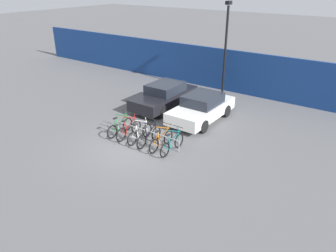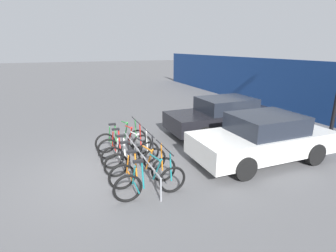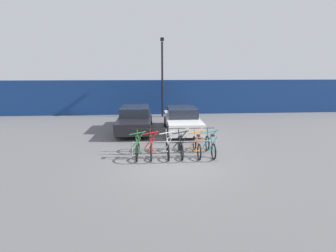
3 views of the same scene
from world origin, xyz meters
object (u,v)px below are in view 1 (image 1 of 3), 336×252
bicycle_orange (161,141)px  car_white (202,108)px  bicycle_black (149,137)px  car_black (165,96)px  bike_rack (147,132)px  bicycle_green (120,127)px  bicycle_red (129,130)px  lamp_post (226,45)px  bicycle_white (140,134)px  bicycle_teal (172,144)px

bicycle_orange → car_white: car_white is taller
bicycle_orange → bicycle_black: bearing=-178.5°
car_black → bike_rack: bearing=-64.5°
bicycle_green → bicycle_red: size_ratio=1.00×
bicycle_green → lamp_post: lamp_post is taller
bike_rack → bicycle_black: bicycle_black is taller
car_white → bike_rack: bearing=-102.3°
bicycle_white → lamp_post: (0.12, 7.97, 2.79)m
bike_rack → bicycle_green: bearing=-174.4°
bicycle_white → bicycle_orange: 1.22m
bicycle_white → bicycle_black: (0.53, 0.00, 0.00)m
bicycle_black → car_white: bearing=79.9°
car_black → lamp_post: lamp_post is taller
car_black → car_white: bearing=-8.7°
car_white → car_black: bearing=171.3°
bike_rack → car_black: bearing=115.5°
bicycle_black → bicycle_teal: (1.26, 0.00, 0.00)m
bicycle_green → bicycle_white: (1.22, 0.00, 0.00)m
bicycle_white → bicycle_teal: same height
bicycle_white → lamp_post: 8.45m
lamp_post → bicycle_green: bearing=-99.6°
bicycle_white → car_black: bearing=109.4°
bicycle_orange → lamp_post: bearing=99.3°
bicycle_green → bike_rack: bearing=8.4°
bike_rack → lamp_post: bearing=91.2°
bicycle_white → car_black: (-1.62, 4.13, 0.31)m
bicycle_black → bicycle_red: bearing=178.0°
bicycle_red → bicycle_black: (1.21, 0.00, 0.00)m
lamp_post → bicycle_red: bearing=-95.7°
car_black → lamp_post: size_ratio=0.78×
bicycle_orange → lamp_post: lamp_post is taller
bicycle_green → car_white: (2.29, 3.72, 0.31)m
bicycle_green → bicycle_orange: bearing=2.7°
bicycle_red → bicycle_white: size_ratio=1.00×
bicycle_green → car_white: car_white is taller
bike_rack → car_black: (-1.90, 3.98, 0.21)m
bicycle_green → car_black: 4.16m
bicycle_green → bicycle_white: 1.22m
bicycle_green → bicycle_white: same height
bicycle_red → bicycle_green: bearing=-178.1°
bike_rack → bicycle_white: bearing=-152.3°
bicycle_white → bicycle_teal: size_ratio=1.00×
bike_rack → car_white: (0.78, 3.57, 0.21)m
bicycle_teal → car_black: car_black is taller
bicycle_teal → lamp_post: bearing=100.4°
car_white → bicycle_red: bearing=-115.0°
bicycle_red → car_black: (-0.95, 4.13, 0.31)m
bicycle_white → car_black: car_black is taller
bicycle_white → lamp_post: bearing=87.1°
bicycle_green → bicycle_teal: bearing=2.7°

